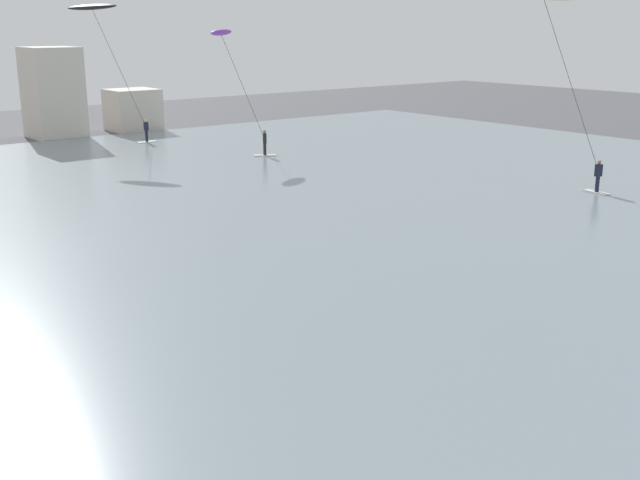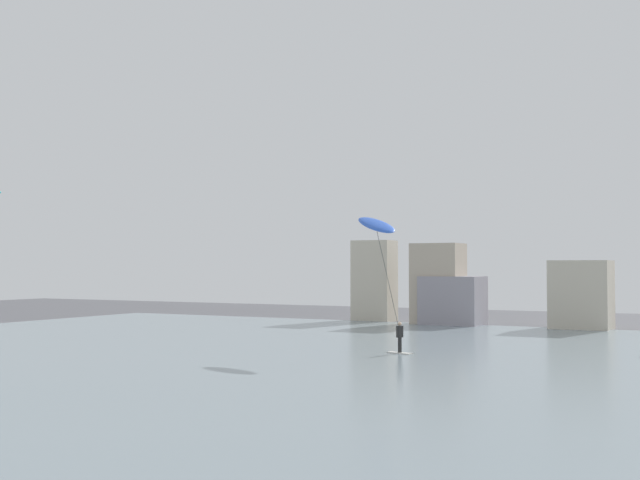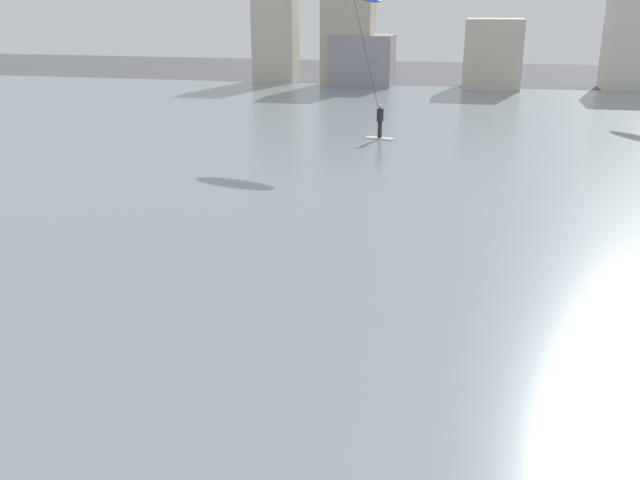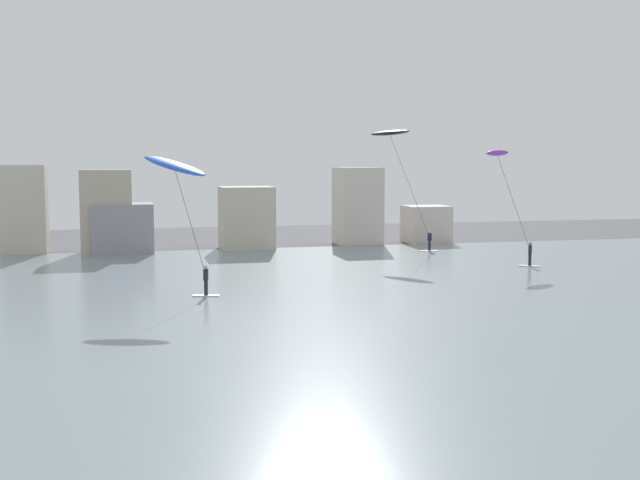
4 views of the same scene
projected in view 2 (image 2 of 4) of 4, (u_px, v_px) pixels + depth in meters
water_bay at (474, 370)px, 35.03m from camera, size 84.00×52.00×0.10m
far_shore_buildings at (566, 292)px, 59.31m from camera, size 36.75×6.12×6.85m
kitesurfer_blue at (378, 232)px, 42.20m from camera, size 4.09×3.54×7.47m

